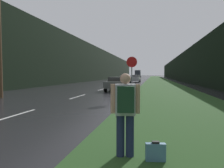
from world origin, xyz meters
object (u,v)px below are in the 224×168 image
at_px(suitcase, 155,152).
at_px(car_oncoming, 124,78).
at_px(car_passing_far, 135,79).
at_px(hitchhiker_with_backpack, 125,110).
at_px(car_passing_near, 117,83).
at_px(stop_sign, 132,73).
at_px(delivery_truck, 138,74).

bearing_deg(suitcase, car_oncoming, 89.75).
relative_size(car_passing_far, car_oncoming, 1.11).
relative_size(hitchhiker_with_backpack, car_passing_near, 0.41).
relative_size(hitchhiker_with_backpack, car_passing_far, 0.37).
bearing_deg(car_passing_far, hitchhiker_with_backpack, 94.69).
relative_size(suitcase, car_oncoming, 0.10).
bearing_deg(suitcase, hitchhiker_with_backpack, 163.38).
bearing_deg(car_passing_far, stop_sign, 94.49).
bearing_deg(car_passing_near, car_passing_far, -90.00).
relative_size(car_passing_near, delivery_truck, 0.57).
bearing_deg(car_passing_near, delivery_truck, -87.26).
bearing_deg(delivery_truck, car_oncoming, -90.00).
bearing_deg(car_oncoming, delivery_truck, 90.00).
bearing_deg(car_passing_far, delivery_truck, -86.26).
distance_m(stop_sign, car_passing_near, 6.89).
bearing_deg(stop_sign, suitcase, -81.33).
distance_m(suitcase, car_passing_near, 16.47).
distance_m(stop_sign, suitcase, 9.83).
height_order(car_passing_near, car_passing_far, car_passing_far).
bearing_deg(hitchhiker_with_backpack, car_passing_near, 91.36).
relative_size(stop_sign, delivery_truck, 0.39).
relative_size(suitcase, delivery_truck, 0.05).
height_order(stop_sign, delivery_truck, delivery_truck).
relative_size(hitchhiker_with_backpack, suitcase, 4.21).
bearing_deg(car_oncoming, car_passing_far, -67.70).
relative_size(stop_sign, car_oncoming, 0.69).
height_order(stop_sign, car_passing_far, stop_sign).
bearing_deg(delivery_truck, suitcase, -85.54).
height_order(stop_sign, car_oncoming, stop_sign).
bearing_deg(car_oncoming, suitcase, -80.93).
xyz_separation_m(hitchhiker_with_backpack, car_passing_near, (-3.02, 15.99, -0.25)).
relative_size(stop_sign, hitchhiker_with_backpack, 1.69).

